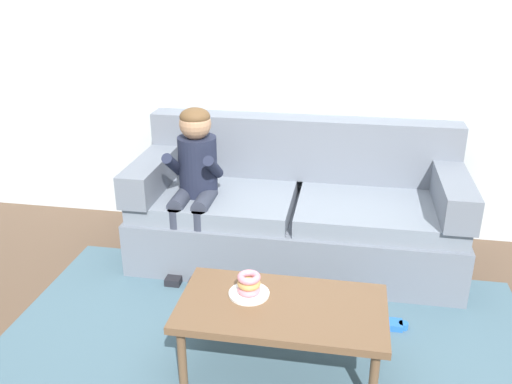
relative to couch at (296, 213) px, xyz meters
name	(u,v)px	position (x,y,z in m)	size (l,w,h in m)	color
ground	(269,325)	(-0.06, -0.85, -0.34)	(10.00, 10.00, 0.00)	brown
wall_back	(301,48)	(-0.06, 0.55, 1.06)	(8.00, 0.10, 2.80)	silver
area_rug	(262,352)	(-0.06, -1.10, -0.34)	(2.96, 1.91, 0.01)	#476675
couch	(296,213)	(0.00, 0.00, 0.00)	(2.21, 0.90, 0.95)	slate
coffee_table	(282,312)	(0.06, -1.19, 0.00)	(1.04, 0.56, 0.39)	brown
person_child	(195,174)	(-0.66, -0.21, 0.33)	(0.34, 0.58, 1.10)	#1E2338
plate	(249,294)	(-0.12, -1.13, 0.05)	(0.21, 0.21, 0.01)	white
donut	(249,289)	(-0.12, -1.13, 0.08)	(0.12, 0.12, 0.04)	pink
donut_second	(249,283)	(-0.12, -1.13, 0.11)	(0.12, 0.12, 0.04)	tan
donut_third	(249,277)	(-0.12, -1.13, 0.15)	(0.12, 0.12, 0.04)	pink
toy_controller	(388,325)	(0.63, -0.76, -0.32)	(0.23, 0.09, 0.05)	blue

